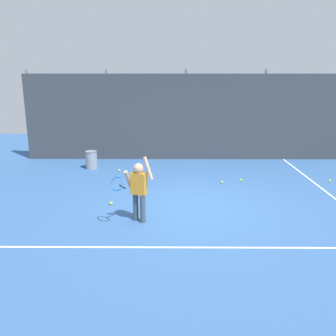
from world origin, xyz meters
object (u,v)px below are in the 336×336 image
Objects in this scene: tennis_player at (138,187)px; tennis_ball_3 at (151,175)px; tennis_ball_5 at (119,170)px; tennis_ball_1 at (329,181)px; tennis_ball_2 at (222,182)px; tennis_ball_0 at (140,188)px; ball_hopper at (91,160)px; tennis_ball_6 at (241,180)px; tennis_ball_7 at (111,203)px.

tennis_ball_3 is (0.09, 3.27, -0.69)m from tennis_player.
tennis_ball_3 is 1.00× the size of tennis_ball_5.
tennis_ball_5 is at bearing 122.12° from tennis_player.
tennis_ball_1 is at bearing 47.25° from tennis_player.
tennis_ball_2 is (2.05, 2.62, -0.69)m from tennis_player.
tennis_ball_0 is 1.23m from tennis_ball_3.
tennis_ball_6 is (4.44, -1.36, -0.26)m from ball_hopper.
tennis_ball_5 is (-0.92, 3.81, -0.69)m from tennis_player.
tennis_player is 2.40× the size of ball_hopper.
ball_hopper is 7.02m from tennis_ball_1.
tennis_ball_1 is at bearing -11.59° from ball_hopper.
tennis_ball_6 is at bearing -10.64° from tennis_ball_3.
tennis_ball_2 is (2.19, 0.55, 0.00)m from tennis_ball_0.
tennis_ball_7 is (-0.57, -1.12, 0.00)m from tennis_ball_0.
ball_hopper is 8.52× the size of tennis_ball_1.
tennis_ball_2 is 1.00× the size of tennis_ball_5.
tennis_ball_5 is (-1.00, 0.54, 0.00)m from tennis_ball_3.
ball_hopper is at bearing 158.29° from tennis_ball_2.
ball_hopper is 3.42m from tennis_ball_7.
tennis_ball_3 is 1.00× the size of tennis_ball_7.
tennis_ball_5 is at bearing 94.11° from tennis_ball_7.
tennis_ball_0 is at bearing -51.16° from ball_hopper.
ball_hopper is 8.52× the size of tennis_ball_6.
ball_hopper is 1.02m from tennis_ball_5.
ball_hopper reaches higher than tennis_ball_1.
tennis_ball_0 is at bearing -172.42° from tennis_ball_1.
tennis_player is 3.98m from tennis_ball_5.
tennis_ball_0 and tennis_ball_3 have the same top height.
tennis_ball_7 is at bearing -150.78° from tennis_ball_6.
tennis_ball_7 is (-0.71, 0.95, -0.69)m from tennis_player.
tennis_ball_1 is 1.00× the size of tennis_ball_2.
tennis_player is at bearing -128.05° from tennis_ball_2.
tennis_player is 20.46× the size of tennis_ball_5.
tennis_ball_0 is at bearing -165.03° from tennis_ball_6.
tennis_ball_0 is 1.00× the size of tennis_ball_5.
tennis_ball_5 is at bearing 169.95° from tennis_ball_1.
tennis_ball_6 is at bearing -16.01° from tennis_ball_5.
ball_hopper is at bearing 155.12° from tennis_ball_3.
tennis_ball_6 is (2.75, 0.73, 0.00)m from tennis_ball_0.
tennis_ball_0 is 2.84m from tennis_ball_6.
ball_hopper is 4.19m from tennis_ball_2.
tennis_ball_2 is 2.07m from tennis_ball_3.
ball_hopper reaches higher than tennis_ball_5.
tennis_ball_2 is at bearing -21.91° from tennis_ball_5.
ball_hopper reaches higher than tennis_ball_6.
tennis_ball_7 is (-3.31, -1.85, 0.00)m from tennis_ball_6.
tennis_ball_5 and tennis_ball_7 have the same top height.
ball_hopper is at bearing 162.92° from tennis_ball_6.
tennis_ball_5 is at bearing 113.87° from tennis_ball_0.
tennis_player reaches higher than ball_hopper.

